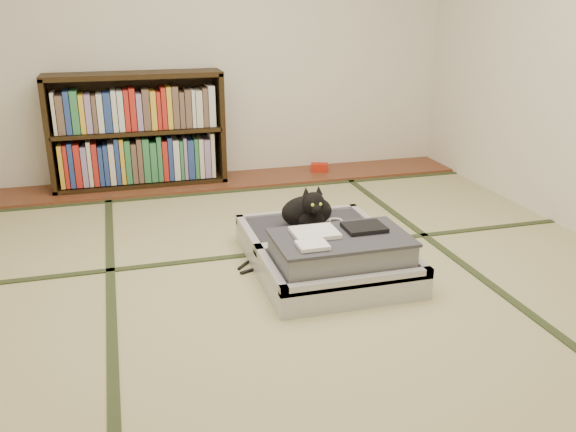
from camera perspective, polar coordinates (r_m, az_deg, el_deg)
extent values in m
plane|color=tan|center=(3.42, 0.81, -5.94)|extent=(4.50, 4.50, 0.00)
cube|color=brown|center=(5.24, -5.50, 3.35)|extent=(4.00, 0.50, 0.02)
cube|color=#B6210E|center=(5.46, 2.97, 4.57)|extent=(0.17, 0.14, 0.07)
plane|color=silver|center=(5.28, -6.46, 16.58)|extent=(4.00, 0.00, 4.00)
cube|color=#2D381E|center=(3.30, -16.21, -7.71)|extent=(0.05, 4.50, 0.01)
cube|color=#2D381E|center=(3.80, 15.43, -3.88)|extent=(0.05, 4.50, 0.01)
cube|color=#2D381E|center=(3.77, -0.94, -3.34)|extent=(4.00, 0.05, 0.01)
cube|color=#2D381E|center=(4.96, -4.85, 2.35)|extent=(4.00, 0.05, 0.01)
cube|color=black|center=(5.15, -21.44, 7.05)|extent=(0.04, 0.32, 0.89)
cube|color=black|center=(5.19, -6.37, 8.39)|extent=(0.04, 0.32, 0.89)
cube|color=black|center=(5.23, -13.49, 3.08)|extent=(1.39, 0.32, 0.04)
cube|color=black|center=(5.06, -14.30, 12.67)|extent=(1.39, 0.32, 0.04)
cube|color=black|center=(5.12, -13.89, 7.77)|extent=(1.33, 0.32, 0.03)
cube|color=black|center=(5.27, -13.97, 8.11)|extent=(1.39, 0.02, 0.89)
cube|color=gray|center=(5.15, -13.68, 5.36)|extent=(1.25, 0.22, 0.38)
cube|color=gray|center=(5.07, -14.05, 9.82)|extent=(1.25, 0.22, 0.34)
cube|color=#BCBCC1|center=(3.32, 4.90, -5.51)|extent=(0.82, 0.54, 0.14)
cube|color=#2F2E36|center=(3.30, 4.92, -4.93)|extent=(0.73, 0.46, 0.11)
cube|color=#BCBCC1|center=(3.08, 6.59, -6.13)|extent=(0.82, 0.04, 0.05)
cube|color=#BCBCC1|center=(3.50, 3.50, -2.71)|extent=(0.82, 0.04, 0.05)
cube|color=#BCBCC1|center=(3.18, -1.62, -5.11)|extent=(0.04, 0.54, 0.05)
cube|color=#BCBCC1|center=(3.43, 11.00, -3.53)|extent=(0.04, 0.54, 0.05)
cube|color=#BCBCC1|center=(3.79, 2.01, -2.14)|extent=(0.82, 0.54, 0.14)
cube|color=#2F2E36|center=(3.77, 2.01, -1.62)|extent=(0.73, 0.46, 0.11)
cube|color=#BCBCC1|center=(3.54, 3.27, -2.45)|extent=(0.82, 0.04, 0.05)
cube|color=#BCBCC1|center=(3.98, 0.92, 0.17)|extent=(0.82, 0.04, 0.05)
cube|color=#BCBCC1|center=(3.67, -3.74, -1.65)|extent=(0.04, 0.54, 0.05)
cube|color=#BCBCC1|center=(3.89, 7.45, -0.50)|extent=(0.04, 0.54, 0.05)
cylinder|color=black|center=(3.52, 3.38, -2.50)|extent=(0.74, 0.03, 0.03)
cube|color=gray|center=(3.26, 4.97, -3.35)|extent=(0.70, 0.42, 0.14)
cube|color=#34333A|center=(3.23, 5.01, -2.02)|extent=(0.72, 0.45, 0.02)
cube|color=white|center=(3.23, 2.51, -1.56)|extent=(0.24, 0.20, 0.02)
cube|color=black|center=(3.32, 7.15, -1.06)|extent=(0.22, 0.17, 0.02)
cube|color=white|center=(3.07, 2.31, -2.75)|extent=(0.15, 0.13, 0.02)
cube|color=white|center=(3.02, 2.37, -7.98)|extent=(0.07, 0.01, 0.05)
cube|color=white|center=(3.07, 4.70, -7.88)|extent=(0.05, 0.01, 0.04)
cube|color=orange|center=(3.20, 11.16, -6.67)|extent=(0.05, 0.01, 0.04)
cube|color=#197F33|center=(3.16, 9.94, -6.52)|extent=(0.04, 0.01, 0.03)
ellipsoid|color=black|center=(3.71, 1.76, 0.40)|extent=(0.32, 0.21, 0.20)
ellipsoid|color=black|center=(3.63, 2.20, -0.38)|extent=(0.16, 0.11, 0.11)
ellipsoid|color=black|center=(3.57, 2.39, 1.25)|extent=(0.14, 0.12, 0.13)
sphere|color=black|center=(3.52, 2.66, 0.64)|extent=(0.06, 0.06, 0.06)
cone|color=black|center=(3.55, 1.69, 2.30)|extent=(0.05, 0.06, 0.06)
cone|color=black|center=(3.58, 2.89, 2.40)|extent=(0.05, 0.06, 0.06)
sphere|color=#A5BF33|center=(3.50, 2.31, 1.04)|extent=(0.02, 0.02, 0.02)
sphere|color=#A5BF33|center=(3.52, 3.05, 1.11)|extent=(0.02, 0.02, 0.02)
cylinder|color=black|center=(3.85, 2.86, 0.02)|extent=(0.19, 0.11, 0.03)
torus|color=white|center=(3.80, 4.34, -0.62)|extent=(0.11, 0.11, 0.02)
torus|color=white|center=(3.79, 4.45, -0.46)|extent=(0.10, 0.10, 0.01)
cube|color=black|center=(3.59, -1.73, -4.54)|extent=(0.39, 0.17, 0.01)
cube|color=black|center=(3.61, -3.85, -4.37)|extent=(0.15, 0.16, 0.01)
cube|color=black|center=(3.67, -0.12, -3.95)|extent=(0.20, 0.09, 0.01)
cylinder|color=black|center=(3.71, -2.28, -3.67)|extent=(0.03, 0.07, 0.01)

